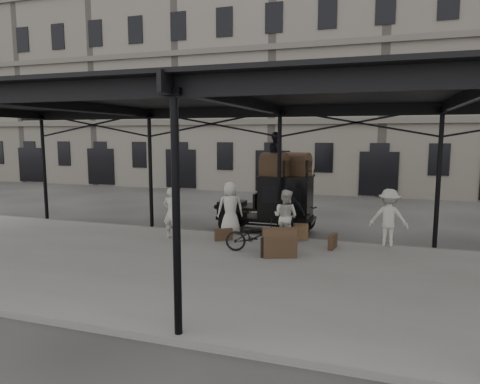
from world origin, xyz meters
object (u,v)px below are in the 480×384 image
object	(u,v)px
porter_left	(172,213)
steamer_trunk_platform	(279,244)
taxi	(277,201)
steamer_trunk_roof_near	(274,166)
porter_official	(289,213)
bicycle	(255,236)

from	to	relation	value
porter_left	steamer_trunk_platform	xyz separation A→B (m)	(3.98, -1.00, -0.52)
taxi	steamer_trunk_roof_near	size ratio (longest dim) A/B	3.80
porter_official	steamer_trunk_platform	xyz separation A→B (m)	(0.11, -1.89, -0.58)
taxi	bicycle	xyz separation A→B (m)	(0.08, -3.22, -0.58)
bicycle	steamer_trunk_roof_near	distance (m)	3.53
bicycle	steamer_trunk_roof_near	world-z (taller)	steamer_trunk_roof_near
porter_left	steamer_trunk_roof_near	xyz separation A→B (m)	(3.02, 2.23, 1.51)
porter_left	steamer_trunk_platform	world-z (taller)	porter_left
porter_left	steamer_trunk_roof_near	bearing A→B (deg)	-144.62
taxi	porter_left	xyz separation A→B (m)	(-3.10, -2.48, -0.18)
steamer_trunk_roof_near	steamer_trunk_platform	xyz separation A→B (m)	(0.96, -3.23, -2.03)
porter_left	steamer_trunk_roof_near	distance (m)	4.04
porter_official	steamer_trunk_platform	distance (m)	1.98
porter_left	steamer_trunk_platform	size ratio (longest dim) A/B	1.82
porter_official	steamer_trunk_platform	bearing A→B (deg)	100.34
porter_official	bicycle	size ratio (longest dim) A/B	1.03
porter_official	steamer_trunk_roof_near	distance (m)	2.15
taxi	steamer_trunk_roof_near	xyz separation A→B (m)	(-0.08, -0.25, 1.33)
taxi	steamer_trunk_roof_near	distance (m)	1.35
taxi	steamer_trunk_platform	world-z (taller)	taxi
steamer_trunk_roof_near	porter_official	bearing A→B (deg)	-41.77
steamer_trunk_platform	porter_left	bearing A→B (deg)	145.23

